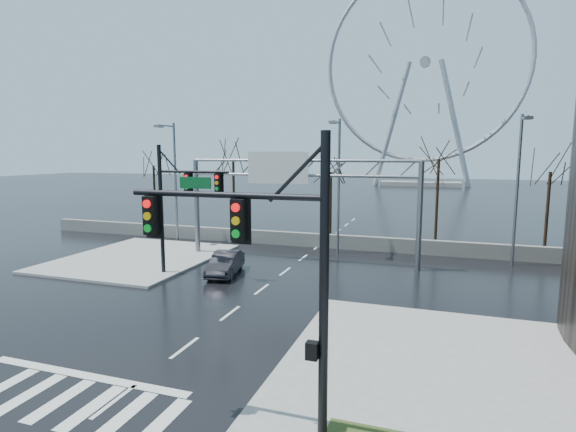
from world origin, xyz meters
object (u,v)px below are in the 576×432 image
at_px(sign_gantry, 294,187).
at_px(car, 225,263).
at_px(signal_mast_near, 271,257).
at_px(signal_mast_far, 176,198).
at_px(ferris_wheel, 425,70).

height_order(sign_gantry, car, sign_gantry).
height_order(signal_mast_near, signal_mast_far, same).
relative_size(signal_mast_near, sign_gantry, 0.49).
height_order(signal_mast_far, sign_gantry, signal_mast_far).
bearing_deg(signal_mast_near, ferris_wheel, 90.08).
bearing_deg(car, sign_gantry, 47.67).
height_order(signal_mast_near, sign_gantry, signal_mast_near).
bearing_deg(ferris_wheel, sign_gantry, -93.84).
relative_size(sign_gantry, car, 3.84).
relative_size(signal_mast_far, sign_gantry, 0.49).
distance_m(sign_gantry, ferris_wheel, 82.91).
xyz_separation_m(signal_mast_near, signal_mast_far, (-11.01, 13.00, -0.04)).
height_order(ferris_wheel, car, ferris_wheel).
bearing_deg(ferris_wheel, signal_mast_far, -97.20).
bearing_deg(sign_gantry, signal_mast_near, -73.81).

